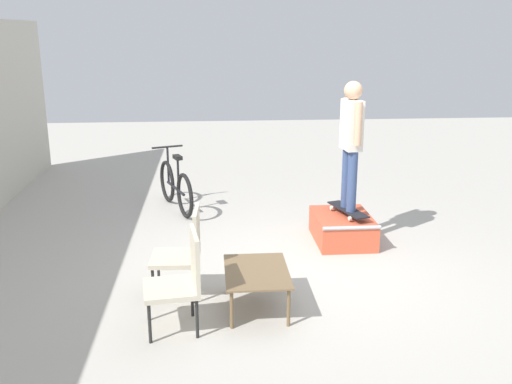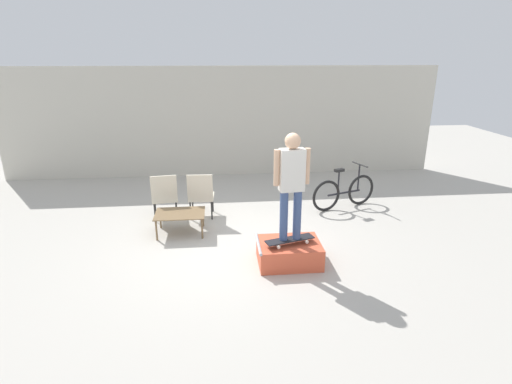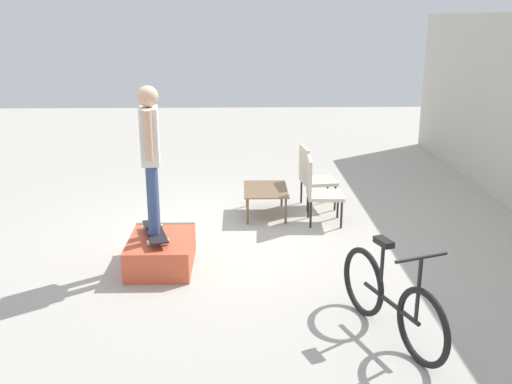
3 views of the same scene
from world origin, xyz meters
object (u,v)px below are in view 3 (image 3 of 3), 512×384
object	(u,v)px
skateboard_on_ramp	(155,232)
patio_chair_right	(318,188)
skate_ramp_box	(161,252)
coffee_table	(266,191)
person_skater	(150,148)
patio_chair_left	(312,175)
bicycle	(391,301)

from	to	relation	value
skateboard_on_ramp	patio_chair_right	distance (m)	2.63
skate_ramp_box	coffee_table	xyz separation A→B (m)	(-1.87, 1.35, 0.19)
person_skater	patio_chair_left	bearing A→B (deg)	130.08
skateboard_on_ramp	person_skater	bearing A→B (deg)	73.52
patio_chair_left	bicycle	distance (m)	3.92
coffee_table	person_skater	bearing A→B (deg)	-36.97
patio_chair_right	bicycle	size ratio (longest dim) A/B	0.62
skate_ramp_box	person_skater	xyz separation A→B (m)	(-0.00, -0.06, 1.30)
person_skater	coffee_table	world-z (taller)	person_skater
person_skater	patio_chair_left	size ratio (longest dim) A/B	1.75
coffee_table	bicycle	bearing A→B (deg)	16.15
person_skater	patio_chair_left	world-z (taller)	person_skater
skate_ramp_box	skateboard_on_ramp	world-z (taller)	skateboard_on_ramp
person_skater	bicycle	xyz separation A→B (m)	(1.67, 2.43, -1.10)
coffee_table	patio_chair_left	distance (m)	0.86
skate_ramp_box	patio_chair_left	size ratio (longest dim) A/B	1.06
skate_ramp_box	bicycle	xyz separation A→B (m)	(1.66, 2.37, 0.19)
patio_chair_right	coffee_table	bearing A→B (deg)	66.03
person_skater	patio_chair_left	distance (m)	3.26
skateboard_on_ramp	bicycle	bearing A→B (deg)	39.11
skate_ramp_box	skateboard_on_ramp	distance (m)	0.27
skate_ramp_box	coffee_table	world-z (taller)	coffee_table
skate_ramp_box	coffee_table	bearing A→B (deg)	144.32
person_skater	patio_chair_right	world-z (taller)	person_skater
person_skater	patio_chair_right	bearing A→B (deg)	118.72
bicycle	coffee_table	bearing A→B (deg)	175.95
patio_chair_left	patio_chair_right	xyz separation A→B (m)	(0.75, -0.00, 0.00)
skateboard_on_ramp	patio_chair_right	size ratio (longest dim) A/B	0.85
coffee_table	bicycle	world-z (taller)	bicycle
skate_ramp_box	patio_chair_right	distance (m)	2.60
person_skater	bicycle	world-z (taller)	person_skater
skateboard_on_ramp	bicycle	distance (m)	2.95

